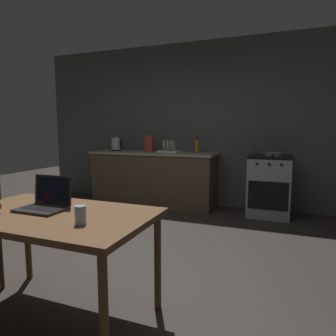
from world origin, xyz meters
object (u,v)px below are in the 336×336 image
Objects in this scene: laptop at (45,203)px; bottle at (197,146)px; stove_oven at (269,186)px; dining_table at (54,223)px; dish_rack at (169,150)px; cereal_box at (149,144)px; drinking_glass at (80,215)px; frying_pan at (273,154)px; electric_kettle at (116,144)px.

bottle reaches higher than laptop.
dining_table is (-1.21, -3.15, 0.21)m from stove_oven.
stove_oven is 2.67× the size of dish_rack.
dining_table is 3.29m from cereal_box.
stove_oven reaches higher than drinking_glass.
stove_oven is at bearing 75.00° from drinking_glass.
bottle is 3.26m from drinking_glass.
frying_pan reaches higher than stove_oven.
stove_oven is 2.16× the size of frying_pan.
frying_pan is (1.24, 3.12, 0.27)m from dining_table.
electric_kettle is at bearing 114.00° from dining_table.
dish_rack is at bearing 178.99° from frying_pan.
dish_rack is at bearing 179.91° from stove_oven.
bottle is at bearing 94.06° from drinking_glass.
bottle is at bearing -4.60° from cereal_box.
dining_table is at bearing -18.51° from laptop.
laptop is at bearing -113.08° from stove_oven.
frying_pan is at bearing 68.31° from dining_table.
bottle is 0.87m from cereal_box.
drinking_glass is at bearing -71.62° from cereal_box.
electric_kettle is 0.90× the size of bottle.
dining_table is at bearing -66.00° from electric_kettle.
stove_oven is 2.67m from electric_kettle.
bottle reaches higher than drinking_glass.
stove_oven is 2.07m from cereal_box.
dining_table is 5.12× the size of bottle.
cereal_box reaches higher than laptop.
laptop reaches higher than frying_pan.
dining_table is 3.37m from frying_pan.
cereal_box reaches higher than frying_pan.
electric_kettle is 2.65m from frying_pan.
laptop is at bearing -78.08° from cereal_box.
dining_table is at bearing -76.35° from cereal_box.
electric_kettle reaches higher than stove_oven.
laptop is at bearing 156.10° from dining_table.
cereal_box is (-0.87, 0.07, 0.01)m from bottle.
bottle is (1.50, -0.05, 0.01)m from electric_kettle.
laptop is 3.37m from electric_kettle.
dish_rack is at bearing 102.33° from drinking_glass.
laptop reaches higher than stove_oven.
drinking_glass is (-0.91, -3.26, -0.14)m from frying_pan.
drinking_glass is at bearing -62.23° from electric_kettle.
dish_rack reaches higher than dining_table.
electric_kettle reaches higher than dish_rack.
dish_rack is at bearing -3.01° from cereal_box.
electric_kettle is at bearing 179.95° from stove_oven.
stove_oven is 3.29× the size of cereal_box.
electric_kettle is at bearing 118.00° from laptop.
frying_pan is 1.23× the size of dish_rack.
laptop is 1.22× the size of bottle.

